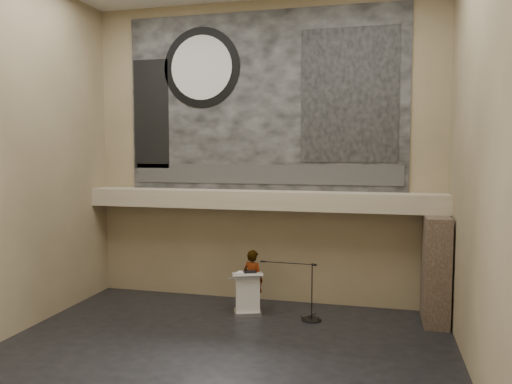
# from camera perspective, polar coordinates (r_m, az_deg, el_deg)

# --- Properties ---
(floor) EXTENTS (10.00, 10.00, 0.00)m
(floor) POSITION_cam_1_polar(r_m,az_deg,el_deg) (11.22, -4.16, -17.87)
(floor) COLOR black
(floor) RESTS_ON ground
(wall_back) EXTENTS (10.00, 0.02, 8.50)m
(wall_back) POSITION_cam_1_polar(r_m,az_deg,el_deg) (14.21, 0.78, 4.48)
(wall_back) COLOR #7D6F4F
(wall_back) RESTS_ON floor
(wall_front) EXTENTS (10.00, 0.02, 8.50)m
(wall_front) POSITION_cam_1_polar(r_m,az_deg,el_deg) (6.68, -15.16, 4.10)
(wall_front) COLOR #7D6F4F
(wall_front) RESTS_ON floor
(wall_left) EXTENTS (0.02, 8.00, 8.50)m
(wall_left) POSITION_cam_1_polar(r_m,az_deg,el_deg) (12.84, -26.05, 3.98)
(wall_left) COLOR #7D6F4F
(wall_left) RESTS_ON floor
(wall_right) EXTENTS (0.02, 8.00, 8.50)m
(wall_right) POSITION_cam_1_polar(r_m,az_deg,el_deg) (9.99, 24.14, 3.99)
(wall_right) COLOR #7D6F4F
(wall_right) RESTS_ON floor
(soffit) EXTENTS (10.00, 0.80, 0.50)m
(soffit) POSITION_cam_1_polar(r_m,az_deg,el_deg) (13.89, 0.40, -0.90)
(soffit) COLOR tan
(soffit) RESTS_ON wall_back
(sprinkler_left) EXTENTS (0.04, 0.04, 0.06)m
(sprinkler_left) POSITION_cam_1_polar(r_m,az_deg,el_deg) (14.33, -5.88, -1.88)
(sprinkler_left) COLOR #B2893D
(sprinkler_left) RESTS_ON soffit
(sprinkler_right) EXTENTS (0.04, 0.04, 0.06)m
(sprinkler_right) POSITION_cam_1_polar(r_m,az_deg,el_deg) (13.55, 8.19, -2.27)
(sprinkler_right) COLOR #B2893D
(sprinkler_right) RESTS_ON soffit
(banner) EXTENTS (8.00, 0.05, 5.00)m
(banner) POSITION_cam_1_polar(r_m,az_deg,el_deg) (14.25, 0.76, 10.32)
(banner) COLOR black
(banner) RESTS_ON wall_back
(banner_text_strip) EXTENTS (7.76, 0.02, 0.55)m
(banner_text_strip) POSITION_cam_1_polar(r_m,az_deg,el_deg) (14.16, 0.72, 2.05)
(banner_text_strip) COLOR #2E2E2E
(banner_text_strip) RESTS_ON banner
(banner_clock_rim) EXTENTS (2.30, 0.02, 2.30)m
(banner_clock_rim) POSITION_cam_1_polar(r_m,az_deg,el_deg) (14.86, -6.25, 13.95)
(banner_clock_rim) COLOR black
(banner_clock_rim) RESTS_ON banner
(banner_clock_face) EXTENTS (1.84, 0.02, 1.84)m
(banner_clock_face) POSITION_cam_1_polar(r_m,az_deg,el_deg) (14.84, -6.28, 13.96)
(banner_clock_face) COLOR silver
(banner_clock_face) RESTS_ON banner
(banner_building_print) EXTENTS (2.60, 0.02, 3.60)m
(banner_building_print) POSITION_cam_1_polar(r_m,az_deg,el_deg) (13.88, 10.59, 10.81)
(banner_building_print) COLOR black
(banner_building_print) RESTS_ON banner
(banner_brick_print) EXTENTS (1.10, 0.02, 3.20)m
(banner_brick_print) POSITION_cam_1_polar(r_m,az_deg,el_deg) (15.33, -11.89, 8.69)
(banner_brick_print) COLOR black
(banner_brick_print) RESTS_ON banner
(stone_pier) EXTENTS (0.60, 1.40, 2.70)m
(stone_pier) POSITION_cam_1_polar(r_m,az_deg,el_deg) (13.39, 19.85, -8.33)
(stone_pier) COLOR #3F3127
(stone_pier) RESTS_ON floor
(lectern) EXTENTS (0.93, 0.79, 1.14)m
(lectern) POSITION_cam_1_polar(r_m,az_deg,el_deg) (13.47, -0.99, -11.47)
(lectern) COLOR silver
(lectern) RESTS_ON floor
(binder) EXTENTS (0.40, 0.37, 0.04)m
(binder) POSITION_cam_1_polar(r_m,az_deg,el_deg) (13.32, -0.71, -9.14)
(binder) COLOR black
(binder) RESTS_ON lectern
(papers) EXTENTS (0.26, 0.34, 0.00)m
(papers) POSITION_cam_1_polar(r_m,az_deg,el_deg) (13.37, -1.73, -9.16)
(papers) COLOR silver
(papers) RESTS_ON lectern
(speaker_person) EXTENTS (0.70, 0.59, 1.65)m
(speaker_person) POSITION_cam_1_polar(r_m,az_deg,el_deg) (13.69, -0.35, -10.02)
(speaker_person) COLOR white
(speaker_person) RESTS_ON floor
(mic_stand) EXTENTS (1.62, 0.52, 1.48)m
(mic_stand) POSITION_cam_1_polar(r_m,az_deg,el_deg) (13.15, 6.15, -13.37)
(mic_stand) COLOR black
(mic_stand) RESTS_ON floor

